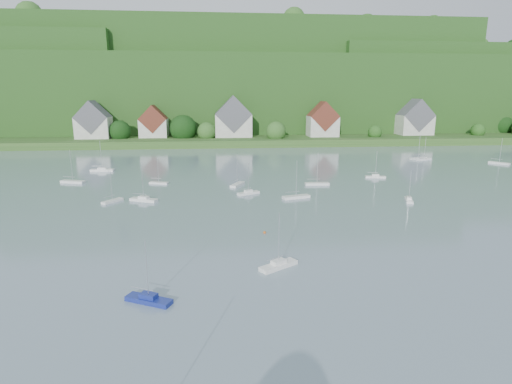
# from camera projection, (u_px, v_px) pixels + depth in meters

# --- Properties ---
(far_shore_strip) EXTENTS (600.00, 60.00, 3.00)m
(far_shore_strip) POSITION_uv_depth(u_px,v_px,m) (222.00, 137.00, 197.30)
(far_shore_strip) COLOR #2D5720
(far_shore_strip) RESTS_ON ground
(forested_ridge) EXTENTS (620.00, 181.22, 69.89)m
(forested_ridge) POSITION_uv_depth(u_px,v_px,m) (220.00, 92.00, 258.88)
(forested_ridge) COLOR #214516
(forested_ridge) RESTS_ON ground
(village_building_0) EXTENTS (14.00, 10.40, 16.00)m
(village_building_0) POSITION_uv_depth(u_px,v_px,m) (94.00, 123.00, 177.84)
(village_building_0) COLOR beige
(village_building_0) RESTS_ON far_shore_strip
(village_building_1) EXTENTS (12.00, 9.36, 14.00)m
(village_building_1) POSITION_uv_depth(u_px,v_px,m) (154.00, 124.00, 182.24)
(village_building_1) COLOR beige
(village_building_1) RESTS_ON far_shore_strip
(village_building_2) EXTENTS (16.00, 11.44, 18.00)m
(village_building_2) POSITION_uv_depth(u_px,v_px,m) (233.00, 120.00, 184.12)
(village_building_2) COLOR beige
(village_building_2) RESTS_ON far_shore_strip
(village_building_3) EXTENTS (13.00, 10.40, 15.50)m
(village_building_3) POSITION_uv_depth(u_px,v_px,m) (323.00, 122.00, 186.03)
(village_building_3) COLOR beige
(village_building_3) RESTS_ON far_shore_strip
(village_building_4) EXTENTS (15.00, 10.40, 16.50)m
(village_building_4) POSITION_uv_depth(u_px,v_px,m) (415.00, 120.00, 193.98)
(village_building_4) COLOR beige
(village_building_4) RESTS_ON far_shore_strip
(near_sailboat_1) EXTENTS (5.26, 3.57, 6.96)m
(near_sailboat_1) POSITION_uv_depth(u_px,v_px,m) (149.00, 299.00, 43.79)
(near_sailboat_1) COLOR navy
(near_sailboat_1) RESTS_ON ground
(near_sailboat_3) EXTENTS (5.31, 4.20, 7.24)m
(near_sailboat_3) POSITION_uv_depth(u_px,v_px,m) (279.00, 265.00, 52.57)
(near_sailboat_3) COLOR white
(near_sailboat_3) RESTS_ON ground
(mooring_buoy_3) EXTENTS (0.45, 0.45, 0.45)m
(mooring_buoy_3) POSITION_uv_depth(u_px,v_px,m) (265.00, 233.00, 65.69)
(mooring_buoy_3) COLOR orange
(mooring_buoy_3) RESTS_ON ground
(far_sailboat_cluster) EXTENTS (203.07, 72.63, 8.71)m
(far_sailboat_cluster) POSITION_uv_depth(u_px,v_px,m) (263.00, 173.00, 114.30)
(far_sailboat_cluster) COLOR white
(far_sailboat_cluster) RESTS_ON ground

